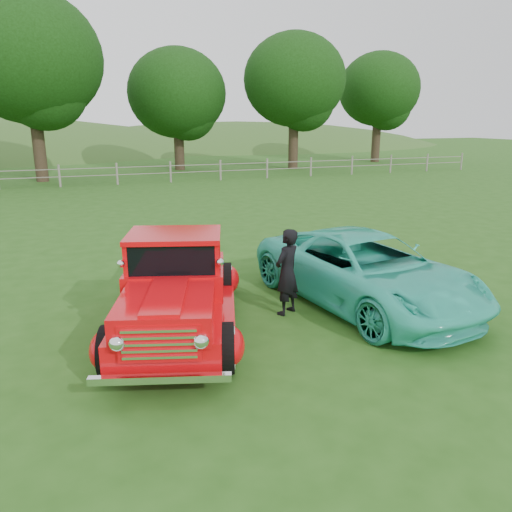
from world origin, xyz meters
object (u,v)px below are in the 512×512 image
object	(u,v)px
tree_far_east	(379,89)
teal_sedan	(366,270)
tree_near_west	(29,58)
man	(287,272)
tree_near_east	(177,93)
tree_mid_east	(294,80)
red_pickup	(177,288)

from	to	relation	value
tree_far_east	teal_sedan	size ratio (longest dim) A/B	1.73
tree_near_west	man	distance (m)	25.08
tree_near_east	teal_sedan	bearing A→B (deg)	-94.35
tree_mid_east	man	world-z (taller)	tree_mid_east
tree_near_west	red_pickup	bearing A→B (deg)	-82.54
tree_near_east	teal_sedan	xyz separation A→B (m)	(-2.12, -27.90, -4.54)
tree_near_east	teal_sedan	size ratio (longest dim) A/B	1.62
tree_near_west	man	bearing A→B (deg)	-77.60
tree_near_west	tree_far_east	size ratio (longest dim) A/B	1.18
man	tree_near_west	bearing A→B (deg)	-109.94
red_pickup	teal_sedan	xyz separation A→B (m)	(3.75, 0.00, -0.08)
red_pickup	tree_far_east	bearing A→B (deg)	68.44
teal_sedan	man	distance (m)	1.65
tree_far_east	red_pickup	distance (m)	37.20
tree_near_west	teal_sedan	size ratio (longest dim) A/B	2.03
tree_near_west	tree_near_east	size ratio (longest dim) A/B	1.25
tree_near_east	tree_mid_east	xyz separation A→B (m)	(8.00, -2.00, 0.93)
man	tree_far_east	bearing A→B (deg)	-158.15
tree_far_east	man	distance (m)	35.86
tree_near_west	tree_mid_east	distance (m)	17.13
tree_far_east	red_pickup	xyz separation A→B (m)	(-22.87, -28.90, -5.06)
red_pickup	tree_mid_east	bearing A→B (deg)	78.62
tree_near_west	teal_sedan	distance (m)	25.60
tree_near_west	tree_mid_east	bearing A→B (deg)	6.71
tree_mid_east	red_pickup	size ratio (longest dim) A/B	1.79
tree_mid_east	teal_sedan	xyz separation A→B (m)	(-10.12, -25.90, -5.46)
tree_near_west	red_pickup	size ratio (longest dim) A/B	1.98
teal_sedan	tree_far_east	bearing A→B (deg)	47.39
tree_near_west	tree_far_east	bearing A→B (deg)	10.89
man	tree_mid_east	bearing A→B (deg)	-146.87
tree_near_east	man	distance (m)	28.39
tree_near_east	man	world-z (taller)	tree_near_east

